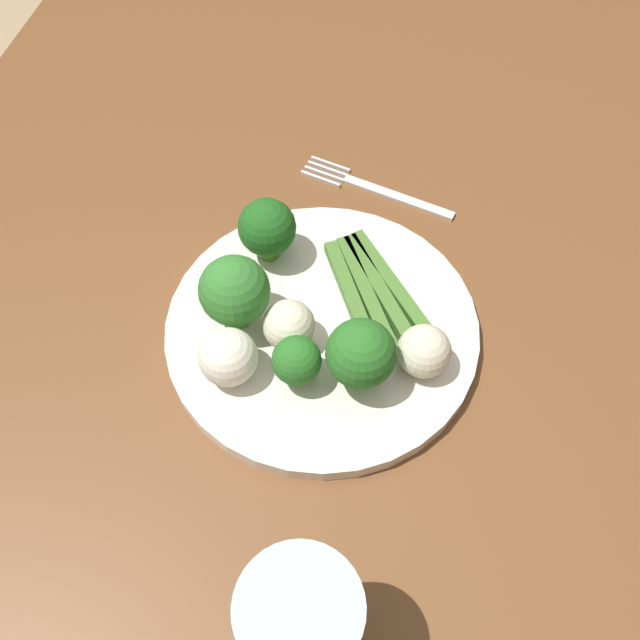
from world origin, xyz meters
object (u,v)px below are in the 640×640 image
(dining_table, at_px, (327,363))
(cauliflower_right, at_px, (228,357))
(cauliflower_outer_edge, at_px, (424,351))
(fork, at_px, (375,189))
(water_glass, at_px, (301,627))
(cauliflower_near_fork, at_px, (289,325))
(plate, at_px, (320,328))
(broccoli_near_center, at_px, (235,291))
(broccoli_front_left, at_px, (297,361))
(broccoli_front, at_px, (361,354))
(broccoli_back, at_px, (267,228))
(asparagus_bundle, at_px, (372,291))

(dining_table, bearing_deg, cauliflower_right, 143.79)
(cauliflower_outer_edge, bearing_deg, fork, 18.47)
(water_glass, bearing_deg, cauliflower_near_fork, 14.63)
(plate, height_order, broccoli_near_center, broccoli_near_center)
(water_glass, bearing_deg, fork, 2.04)
(broccoli_front_left, relative_size, cauliflower_right, 1.02)
(cauliflower_outer_edge, bearing_deg, plate, 74.85)
(broccoli_front, xyz_separation_m, cauliflower_near_fork, (0.03, 0.06, -0.02))
(cauliflower_outer_edge, relative_size, water_glass, 0.37)
(plate, xyz_separation_m, broccoli_back, (0.07, 0.06, 0.04))
(broccoli_near_center, bearing_deg, dining_table, -62.81)
(broccoli_back, bearing_deg, asparagus_bundle, -105.21)
(asparagus_bundle, relative_size, cauliflower_outer_edge, 2.99)
(broccoli_near_center, xyz_separation_m, water_glass, (-0.24, -0.11, 0.00))
(asparagus_bundle, height_order, broccoli_near_center, broccoli_near_center)
(fork, bearing_deg, broccoli_front, 110.22)
(cauliflower_outer_edge, relative_size, fork, 0.27)
(asparagus_bundle, relative_size, broccoli_near_center, 1.82)
(broccoli_near_center, relative_size, fork, 0.45)
(cauliflower_outer_edge, relative_size, cauliflower_right, 0.92)
(dining_table, distance_m, cauliflower_right, 0.18)
(asparagus_bundle, height_order, cauliflower_right, cauliflower_right)
(cauliflower_outer_edge, bearing_deg, asparagus_bundle, 38.98)
(broccoli_front_left, bearing_deg, plate, -7.70)
(cauliflower_outer_edge, distance_m, water_glass, 0.23)
(broccoli_back, bearing_deg, broccoli_front, -137.96)
(dining_table, height_order, broccoli_near_center, broccoli_near_center)
(broccoli_front, height_order, water_glass, water_glass)
(broccoli_near_center, distance_m, broccoli_front, 0.12)
(dining_table, distance_m, broccoli_front_left, 0.17)
(broccoli_back, relative_size, cauliflower_right, 1.32)
(cauliflower_near_fork, bearing_deg, plate, -45.75)
(broccoli_back, bearing_deg, water_glass, -162.65)
(broccoli_back, xyz_separation_m, cauliflower_outer_edge, (-0.09, -0.15, -0.01))
(asparagus_bundle, bearing_deg, plate, -77.20)
(cauliflower_right, distance_m, water_glass, 0.21)
(broccoli_back, distance_m, water_glass, 0.33)
(cauliflower_outer_edge, bearing_deg, broccoli_back, 59.11)
(broccoli_front, xyz_separation_m, water_glass, (-0.20, 0.00, 0.01))
(asparagus_bundle, relative_size, broccoli_front_left, 2.69)
(broccoli_near_center, height_order, fork, broccoli_near_center)
(broccoli_front_left, distance_m, fork, 0.24)
(broccoli_front, bearing_deg, dining_table, 28.18)
(broccoli_near_center, bearing_deg, broccoli_front_left, -127.11)
(fork, height_order, water_glass, water_glass)
(cauliflower_right, bearing_deg, broccoli_back, -0.87)
(broccoli_front_left, bearing_deg, broccoli_near_center, 52.89)
(broccoli_front_left, relative_size, broccoli_front, 0.72)
(cauliflower_right, bearing_deg, plate, -45.56)
(broccoli_back, height_order, cauliflower_right, broccoli_back)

